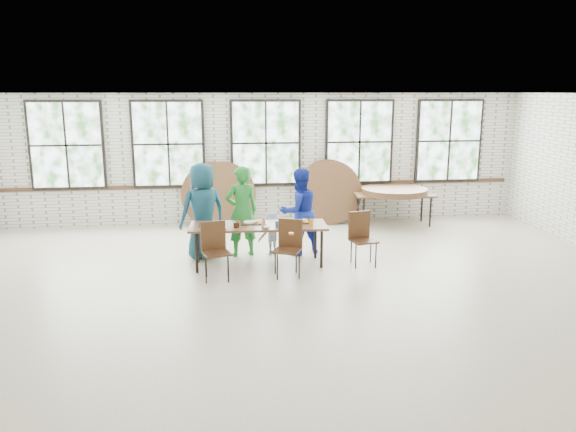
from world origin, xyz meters
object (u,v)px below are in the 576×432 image
object	(u,v)px
chair_near_left	(215,246)
storage_table	(394,196)
chair_near_right	(289,243)
dining_table	(258,228)

from	to	relation	value
chair_near_left	storage_table	distance (m)	5.24
chair_near_right	storage_table	distance (m)	4.34
dining_table	chair_near_left	bearing A→B (deg)	-138.54
dining_table	storage_table	xyz separation A→B (m)	(3.33, 2.66, -0.00)
dining_table	chair_near_right	world-z (taller)	chair_near_right
chair_near_right	storage_table	world-z (taller)	chair_near_right
dining_table	storage_table	world-z (taller)	same
dining_table	storage_table	bearing A→B (deg)	41.40
dining_table	chair_near_right	bearing A→B (deg)	-49.40
chair_near_left	storage_table	xyz separation A→B (m)	(4.09, 3.28, 0.13)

